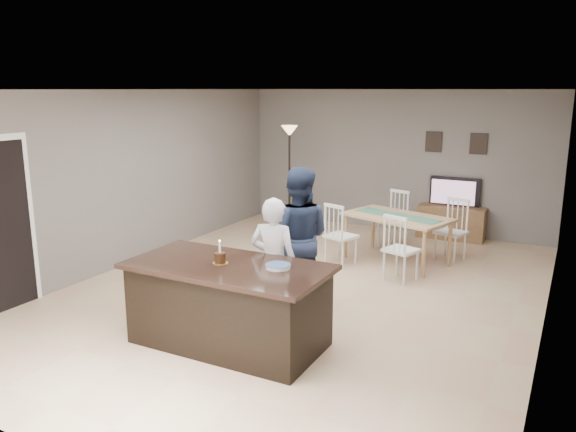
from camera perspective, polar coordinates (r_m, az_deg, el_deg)
The scene contains 13 objects.
floor at distance 7.74m, azimuth 1.47°, elevation -7.68°, with size 8.00×8.00×0.00m, color tan.
room_shell at distance 7.33m, azimuth 1.55°, elevation 4.71°, with size 8.00×8.00×8.00m.
kitchen_island at distance 6.12m, azimuth -6.03°, elevation -8.88°, with size 2.15×1.10×0.90m.
tv_console at distance 10.75m, azimuth 16.23°, elevation -0.66°, with size 1.20×0.40×0.60m, color brown.
television at distance 10.71m, azimuth 16.49°, elevation 2.35°, with size 0.91×0.12×0.53m, color black.
tv_screen_glow at distance 10.63m, azimuth 16.41°, elevation 2.32°, with size 0.78×0.78×0.00m, color #E25119.
picture_frames at distance 10.73m, azimuth 16.67°, elevation 7.15°, with size 1.10×0.02×0.38m.
woman at distance 6.41m, azimuth -1.46°, elevation -4.85°, with size 0.56×0.37×1.53m, color silver.
man at distance 7.03m, azimuth 0.96°, elevation -2.20°, with size 0.86×0.67×1.78m, color #1B243C.
birthday_cake at distance 6.01m, azimuth -6.91°, elevation -4.22°, with size 0.17×0.17×0.26m.
plate_stack at distance 5.81m, azimuth -1.01°, elevation -5.13°, with size 0.26×0.26×0.04m.
dining_table at distance 9.02m, azimuth 11.01°, elevation -0.77°, with size 2.01×2.19×0.99m.
floor_lamp at distance 10.56m, azimuth 0.15°, elevation 6.69°, with size 0.31×0.31×2.04m.
Camera 1 is at (3.18, -6.52, 2.71)m, focal length 35.00 mm.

